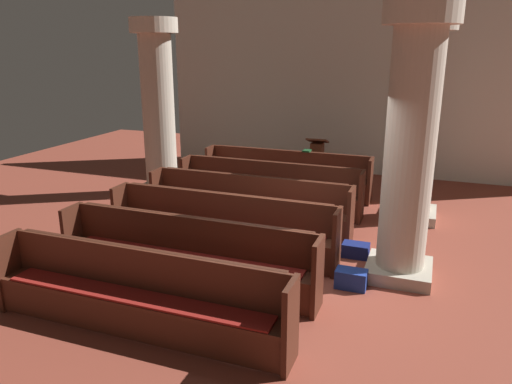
% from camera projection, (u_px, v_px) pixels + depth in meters
% --- Properties ---
extents(ground_plane, '(19.20, 19.20, 0.00)m').
position_uv_depth(ground_plane, '(285.00, 269.00, 7.08)').
color(ground_plane, brown).
extents(back_wall, '(10.00, 0.16, 4.50)m').
position_uv_depth(back_wall, '(360.00, 83.00, 11.89)').
color(back_wall, silver).
rests_on(back_wall, ground).
extents(pew_row_0, '(3.64, 0.46, 0.94)m').
position_uv_depth(pew_row_0, '(286.00, 172.00, 10.52)').
color(pew_row_0, '#4C2316').
rests_on(pew_row_0, ground).
extents(pew_row_1, '(3.64, 0.46, 0.94)m').
position_uv_depth(pew_row_1, '(269.00, 186.00, 9.50)').
color(pew_row_1, '#4C2316').
rests_on(pew_row_1, ground).
extents(pew_row_2, '(3.64, 0.47, 0.94)m').
position_uv_depth(pew_row_2, '(248.00, 203.00, 8.47)').
color(pew_row_2, '#4C2316').
rests_on(pew_row_2, ground).
extents(pew_row_3, '(3.64, 0.46, 0.94)m').
position_uv_depth(pew_row_3, '(221.00, 224.00, 7.45)').
color(pew_row_3, '#4C2316').
rests_on(pew_row_3, ground).
extents(pew_row_4, '(3.64, 0.46, 0.94)m').
position_uv_depth(pew_row_4, '(185.00, 253.00, 6.43)').
color(pew_row_4, '#4C2316').
rests_on(pew_row_4, ground).
extents(pew_row_5, '(3.64, 0.47, 0.94)m').
position_uv_depth(pew_row_5, '(136.00, 292.00, 5.41)').
color(pew_row_5, '#4C2316').
rests_on(pew_row_5, ground).
extents(pillar_aisle_side, '(0.98, 0.98, 3.66)m').
position_uv_depth(pillar_aisle_side, '(420.00, 117.00, 8.65)').
color(pillar_aisle_side, '#B6AD9A').
rests_on(pillar_aisle_side, ground).
extents(pillar_far_side, '(0.98, 0.98, 3.66)m').
position_uv_depth(pillar_far_side, '(158.00, 106.00, 10.25)').
color(pillar_far_side, '#B6AD9A').
rests_on(pillar_far_side, ground).
extents(pillar_aisle_rear, '(0.95, 0.95, 3.66)m').
position_uv_depth(pillar_aisle_rear, '(410.00, 143.00, 6.33)').
color(pillar_aisle_rear, '#B6AD9A').
rests_on(pillar_aisle_rear, ground).
extents(lectern, '(0.48, 0.45, 1.08)m').
position_uv_depth(lectern, '(317.00, 164.00, 11.43)').
color(lectern, '#562B1A').
rests_on(lectern, ground).
extents(hymn_book, '(0.16, 0.20, 0.04)m').
position_uv_depth(hymn_book, '(307.00, 151.00, 10.42)').
color(hymn_book, '#194723').
rests_on(hymn_book, pew_row_0).
extents(kneeler_box_blue, '(0.41, 0.25, 0.25)m').
position_uv_depth(kneeler_box_blue, '(351.00, 279.00, 6.51)').
color(kneeler_box_blue, navy).
rests_on(kneeler_box_blue, ground).
extents(kneeler_box_navy, '(0.40, 0.26, 0.21)m').
position_uv_depth(kneeler_box_navy, '(356.00, 250.00, 7.48)').
color(kneeler_box_navy, navy).
rests_on(kneeler_box_navy, ground).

